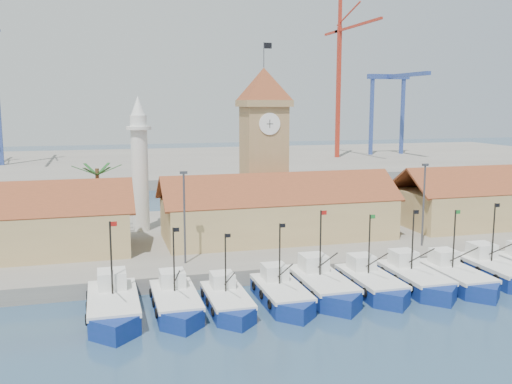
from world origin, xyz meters
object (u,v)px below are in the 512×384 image
object	(u,v)px
boat_0	(113,308)
minaret	(140,163)
clock_tower	(264,144)
boat_5	(373,285)

from	to	relation	value
boat_0	minaret	world-z (taller)	minaret
boat_0	minaret	xyz separation A→B (m)	(4.09, 25.08, 8.89)
clock_tower	minaret	world-z (taller)	clock_tower
clock_tower	minaret	size ratio (longest dim) A/B	1.39
boat_0	boat_5	bearing A→B (deg)	0.33
boat_0	clock_tower	xyz separation A→B (m)	(19.09, 23.07, 11.12)
boat_0	clock_tower	world-z (taller)	clock_tower
boat_5	minaret	world-z (taller)	minaret
boat_0	minaret	distance (m)	26.92
minaret	boat_5	bearing A→B (deg)	-53.31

